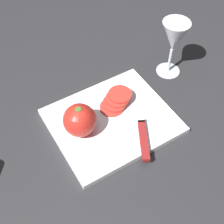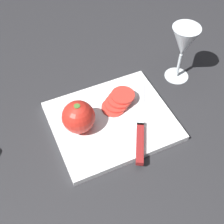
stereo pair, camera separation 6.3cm
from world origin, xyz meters
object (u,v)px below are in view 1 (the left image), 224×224
(wine_glass, at_px, (174,38))
(tomato_slice_stack_near, at_px, (116,101))
(knife, at_px, (142,132))
(whole_tomato, at_px, (79,119))

(wine_glass, distance_m, tomato_slice_stack_near, 0.24)
(wine_glass, height_order, tomato_slice_stack_near, wine_glass)
(knife, distance_m, tomato_slice_stack_near, 0.12)
(wine_glass, height_order, knife, wine_glass)
(whole_tomato, bearing_deg, knife, 144.28)
(wine_glass, relative_size, tomato_slice_stack_near, 1.77)
(knife, height_order, tomato_slice_stack_near, tomato_slice_stack_near)
(whole_tomato, distance_m, tomato_slice_stack_near, 0.13)
(whole_tomato, distance_m, knife, 0.17)
(whole_tomato, relative_size, tomato_slice_stack_near, 0.86)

